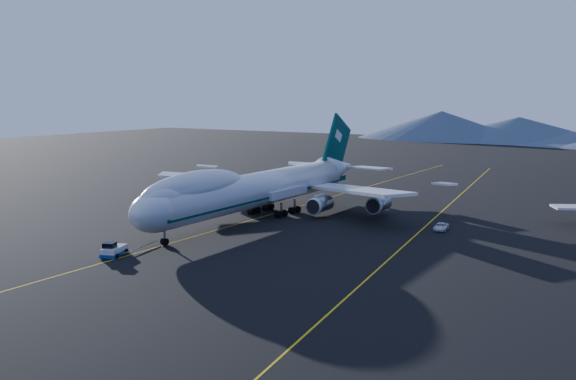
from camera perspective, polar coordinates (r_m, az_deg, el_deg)
The scene contains 6 objects.
ground at distance 123.81m, azimuth -2.59°, elevation -2.49°, with size 500.00×500.00×0.00m, color black.
taxiway_line_main at distance 123.81m, azimuth -2.59°, elevation -2.49°, with size 0.25×220.00×0.01m, color gold.
taxiway_line_side at distance 119.28m, azimuth 12.21°, elevation -3.09°, with size 0.25×200.00×0.01m, color gold.
boeing_747 at distance 122.87m, azimuth -2.60°, elevation 0.17°, with size 59.62×72.43×19.37m.
pushback_tug at distance 98.36m, azimuth -15.21°, elevation -5.28°, with size 3.88×5.22×2.04m.
service_van at distance 115.59m, azimuth 13.45°, elevation -3.19°, with size 2.11×4.57×1.27m, color white.
Camera 1 is at (68.49, -100.43, 23.50)m, focal length 40.00 mm.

